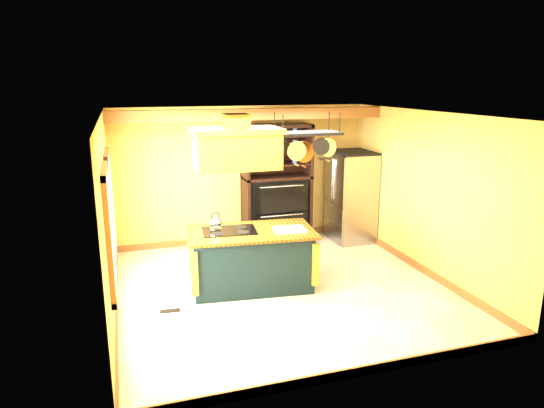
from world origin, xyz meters
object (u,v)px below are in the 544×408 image
refrigerator (351,198)px  hutch (276,198)px  pot_rack (307,140)px  range_hood (237,147)px  kitchen_island (251,258)px

refrigerator → hutch: hutch is taller
pot_rack → range_hood: bearing=-179.4°
range_hood → kitchen_island: bearing=0.3°
range_hood → refrigerator: bearing=31.6°
kitchen_island → refrigerator: refrigerator is taller
range_hood → pot_rack: same height
kitchen_island → hutch: 2.33m
kitchen_island → pot_rack: bearing=6.5°
hutch → range_hood: bearing=-121.9°
range_hood → refrigerator: (2.74, 1.69, -1.36)m
pot_rack → hutch: (0.16, 2.02, -1.38)m
range_hood → refrigerator: range_hood is taller
range_hood → pot_rack: size_ratio=1.21×
kitchen_island → hutch: (1.06, 2.03, 0.44)m
range_hood → hutch: range_hood is taller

